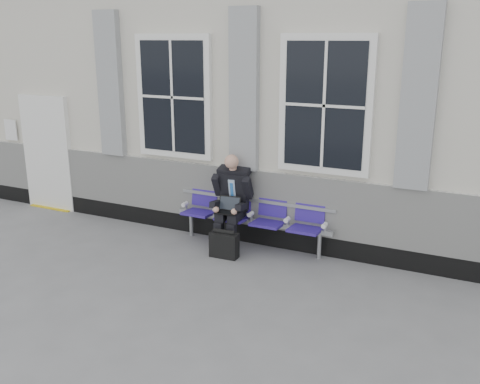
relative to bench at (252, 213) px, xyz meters
The scene contains 5 objects.
ground 1.59m from the bench, 62.17° to the right, with size 70.00×70.00×0.00m, color slate.
station_building 2.81m from the bench, 72.43° to the left, with size 14.40×4.40×4.49m.
bench is the anchor object (origin of this frame).
businessman 0.40m from the bench, 154.42° to the right, with size 0.63×0.84×1.47m.
briefcase 0.71m from the bench, 108.23° to the right, with size 0.43×0.20×0.44m.
Camera 1 is at (2.55, -5.85, 3.17)m, focal length 40.00 mm.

